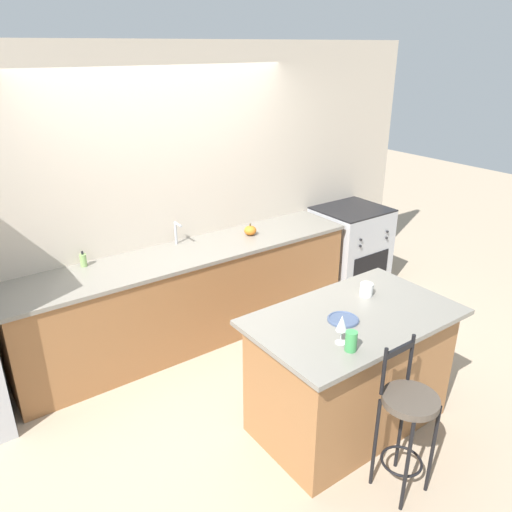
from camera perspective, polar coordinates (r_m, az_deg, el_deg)
The scene contains 13 objects.
ground_plane at distance 4.74m, azimuth -4.94°, elevation -11.18°, with size 18.00×18.00×0.00m, color tan.
wall_back at distance 4.74m, azimuth -10.03°, elevation 6.68°, with size 6.00×0.07×2.70m.
back_counter at distance 4.79m, azimuth -7.53°, elevation -4.46°, with size 3.32×0.70×0.92m.
sink_faucet at distance 4.72m, azimuth -9.09°, elevation 2.89°, with size 0.02×0.13×0.22m.
kitchen_island at distance 3.79m, azimuth 10.68°, elevation -12.68°, with size 1.49×0.89×0.93m.
oven_range at distance 5.93m, azimuth 10.60°, elevation 1.02°, with size 0.76×0.71×0.94m.
bar_stool_near at distance 3.32m, azimuth 16.88°, elevation -17.02°, with size 0.34×0.34×1.04m.
dinner_plate at distance 3.46m, azimuth 9.93°, elevation -7.14°, with size 0.22×0.22×0.02m.
wine_glass at distance 3.15m, azimuth 9.78°, elevation -7.63°, with size 0.07×0.07×0.20m.
coffee_mug at distance 3.81m, azimuth 12.52°, elevation -3.75°, with size 0.13×0.10×0.10m.
tumbler_cup at distance 3.13m, azimuth 10.81°, elevation -9.54°, with size 0.07×0.07×0.13m.
pumpkin_decoration at distance 4.93m, azimuth -0.66°, elevation 2.94°, with size 0.12×0.12×0.12m.
soap_bottle at distance 4.47m, azimuth -19.13°, elevation -0.44°, with size 0.06×0.06×0.14m.
Camera 1 is at (-1.95, -3.40, 2.66)m, focal length 35.00 mm.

